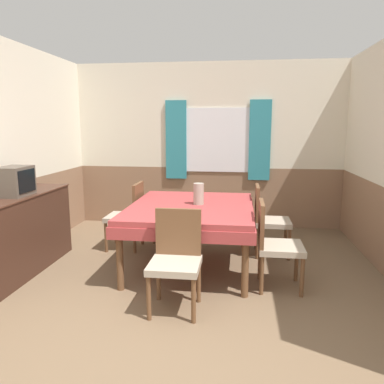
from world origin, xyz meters
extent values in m
plane|color=brown|center=(0.00, 0.00, 0.00)|extent=(16.00, 16.00, 0.00)
cube|color=silver|center=(0.00, 3.77, 1.77)|extent=(4.64, 0.05, 1.65)
cube|color=#89664C|center=(0.00, 3.77, 0.47)|extent=(4.64, 0.05, 0.95)
cube|color=white|center=(0.16, 3.74, 1.39)|extent=(1.12, 0.01, 1.01)
cube|color=teal|center=(-0.50, 3.72, 1.39)|extent=(0.33, 0.03, 1.25)
cube|color=teal|center=(0.82, 3.72, 1.39)|extent=(0.33, 0.03, 1.25)
cube|color=silver|center=(-2.14, 1.87, 1.77)|extent=(0.05, 4.15, 1.65)
cube|color=#89664C|center=(-2.14, 1.87, 0.47)|extent=(0.05, 4.15, 0.95)
cube|color=#9E3838|center=(-0.01, 1.92, 0.70)|extent=(1.39, 1.68, 0.06)
cube|color=#9E3838|center=(-0.01, 1.92, 0.61)|extent=(1.42, 1.71, 0.12)
cylinder|color=brown|center=(-0.63, 1.16, 0.33)|extent=(0.07, 0.07, 0.67)
cylinder|color=brown|center=(0.60, 1.16, 0.33)|extent=(0.07, 0.07, 0.67)
cylinder|color=brown|center=(-0.63, 2.68, 0.33)|extent=(0.07, 0.07, 0.67)
cylinder|color=brown|center=(0.60, 2.68, 0.33)|extent=(0.07, 0.07, 0.67)
cylinder|color=brown|center=(1.14, 1.61, 0.20)|extent=(0.04, 0.04, 0.39)
cylinder|color=brown|center=(1.14, 1.23, 0.20)|extent=(0.04, 0.04, 0.39)
cylinder|color=brown|center=(0.76, 1.61, 0.20)|extent=(0.04, 0.04, 0.39)
cylinder|color=brown|center=(0.76, 1.23, 0.20)|extent=(0.04, 0.04, 0.39)
cube|color=tan|center=(0.95, 1.42, 0.42)|extent=(0.44, 0.44, 0.06)
cube|color=brown|center=(0.75, 1.42, 0.67)|extent=(0.04, 0.42, 0.43)
cylinder|color=brown|center=(0.18, 0.61, 0.20)|extent=(0.04, 0.04, 0.39)
cylinder|color=brown|center=(-0.20, 0.61, 0.20)|extent=(0.04, 0.04, 0.39)
cylinder|color=brown|center=(0.18, 0.99, 0.20)|extent=(0.04, 0.04, 0.39)
cylinder|color=brown|center=(-0.20, 0.99, 0.20)|extent=(0.04, 0.04, 0.39)
cube|color=tan|center=(-0.01, 0.80, 0.42)|extent=(0.44, 0.44, 0.06)
cube|color=brown|center=(-0.01, 1.00, 0.67)|extent=(0.42, 0.04, 0.43)
cylinder|color=brown|center=(-1.17, 2.23, 0.20)|extent=(0.04, 0.04, 0.39)
cylinder|color=brown|center=(-1.17, 2.61, 0.20)|extent=(0.04, 0.04, 0.39)
cylinder|color=brown|center=(-0.79, 2.23, 0.20)|extent=(0.04, 0.04, 0.39)
cylinder|color=brown|center=(-0.79, 2.61, 0.20)|extent=(0.04, 0.04, 0.39)
cube|color=tan|center=(-0.98, 2.42, 0.42)|extent=(0.44, 0.44, 0.06)
cube|color=brown|center=(-0.78, 2.42, 0.67)|extent=(0.04, 0.42, 0.43)
cylinder|color=brown|center=(1.14, 2.61, 0.20)|extent=(0.04, 0.04, 0.39)
cylinder|color=brown|center=(1.14, 2.23, 0.20)|extent=(0.04, 0.04, 0.39)
cylinder|color=brown|center=(0.76, 2.61, 0.20)|extent=(0.04, 0.04, 0.39)
cylinder|color=brown|center=(0.76, 2.23, 0.20)|extent=(0.04, 0.04, 0.39)
cube|color=tan|center=(0.95, 2.42, 0.42)|extent=(0.44, 0.44, 0.06)
cube|color=brown|center=(0.75, 2.42, 0.67)|extent=(0.04, 0.42, 0.43)
cube|color=#3D2319|center=(-1.88, 1.50, 0.44)|extent=(0.44, 1.51, 0.88)
cube|color=#4C2C1F|center=(-1.88, 1.50, 0.87)|extent=(0.46, 1.53, 0.02)
cube|color=#51473D|center=(-1.85, 1.42, 1.04)|extent=(0.28, 0.37, 0.31)
cube|color=black|center=(-1.71, 1.42, 1.05)|extent=(0.01, 0.31, 0.24)
cylinder|color=#A39989|center=(0.06, 1.96, 0.85)|extent=(0.12, 0.12, 0.25)
camera|label=1|loc=(0.54, -2.25, 1.63)|focal=35.00mm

